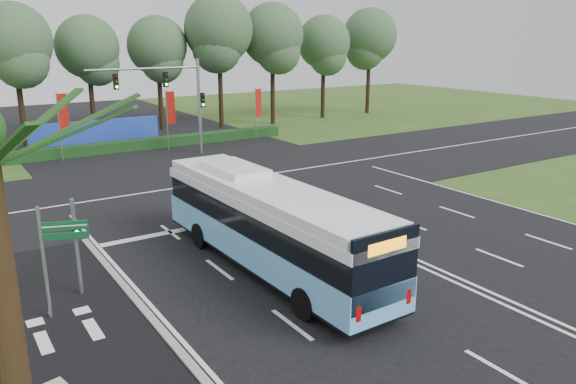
# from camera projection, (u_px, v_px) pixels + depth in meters

# --- Properties ---
(ground) EXTENTS (120.00, 120.00, 0.00)m
(ground) POSITION_uv_depth(u_px,v_px,m) (354.00, 238.00, 24.72)
(ground) COLOR #31521B
(ground) RESTS_ON ground
(road_main) EXTENTS (20.00, 120.00, 0.04)m
(road_main) POSITION_uv_depth(u_px,v_px,m) (354.00, 237.00, 24.71)
(road_main) COLOR black
(road_main) RESTS_ON ground
(road_cross) EXTENTS (120.00, 14.00, 0.05)m
(road_cross) POSITION_uv_depth(u_px,v_px,m) (229.00, 180.00, 34.40)
(road_cross) COLOR black
(road_cross) RESTS_ON ground
(bike_path) EXTENTS (5.00, 18.00, 0.06)m
(bike_path) POSITION_uv_depth(u_px,v_px,m) (77.00, 352.00, 15.73)
(bike_path) COLOR black
(bike_path) RESTS_ON ground
(kerb_strip) EXTENTS (0.25, 18.00, 0.12)m
(kerb_strip) POSITION_uv_depth(u_px,v_px,m) (159.00, 328.00, 16.98)
(kerb_strip) COLOR gray
(kerb_strip) RESTS_ON ground
(city_bus) EXTENTS (2.89, 12.49, 3.57)m
(city_bus) POSITION_uv_depth(u_px,v_px,m) (269.00, 225.00, 20.91)
(city_bus) COLOR #64AFE8
(city_bus) RESTS_ON ground
(pedestrian_signal) EXTENTS (0.30, 0.42, 3.45)m
(pedestrian_signal) POSITION_uv_depth(u_px,v_px,m) (77.00, 244.00, 18.73)
(pedestrian_signal) COLOR gray
(pedestrian_signal) RESTS_ON ground
(street_sign) EXTENTS (1.36, 0.58, 3.70)m
(street_sign) POSITION_uv_depth(u_px,v_px,m) (54.00, 248.00, 17.07)
(street_sign) COLOR gray
(street_sign) RESTS_ON ground
(banner_flag_left) EXTENTS (0.70, 0.22, 4.84)m
(banner_flag_left) POSITION_uv_depth(u_px,v_px,m) (62.00, 117.00, 39.05)
(banner_flag_left) COLOR gray
(banner_flag_left) RESTS_ON ground
(banner_flag_mid) EXTENTS (0.68, 0.16, 4.63)m
(banner_flag_mid) POSITION_uv_depth(u_px,v_px,m) (170.00, 111.00, 42.64)
(banner_flag_mid) COLOR gray
(banner_flag_mid) RESTS_ON ground
(banner_flag_right) EXTENTS (0.64, 0.12, 4.36)m
(banner_flag_right) POSITION_uv_depth(u_px,v_px,m) (258.00, 106.00, 47.38)
(banner_flag_right) COLOR gray
(banner_flag_right) RESTS_ON ground
(traffic_light_gantry) EXTENTS (8.41, 0.28, 7.00)m
(traffic_light_gantry) POSITION_uv_depth(u_px,v_px,m) (176.00, 92.00, 40.13)
(traffic_light_gantry) COLOR gray
(traffic_light_gantry) RESTS_ON ground
(hedge) EXTENTS (22.00, 1.20, 0.80)m
(hedge) POSITION_uv_depth(u_px,v_px,m) (157.00, 143.00, 44.40)
(hedge) COLOR #133312
(hedge) RESTS_ON ground
(blue_hoarding) EXTENTS (10.00, 0.30, 2.20)m
(blue_hoarding) POSITION_uv_depth(u_px,v_px,m) (96.00, 134.00, 44.13)
(blue_hoarding) COLOR #2141B7
(blue_hoarding) RESTS_ON ground
(eucalyptus_row) EXTENTS (55.07, 8.99, 12.67)m
(eucalyptus_row) POSITION_uv_depth(u_px,v_px,m) (147.00, 36.00, 48.97)
(eucalyptus_row) COLOR black
(eucalyptus_row) RESTS_ON ground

